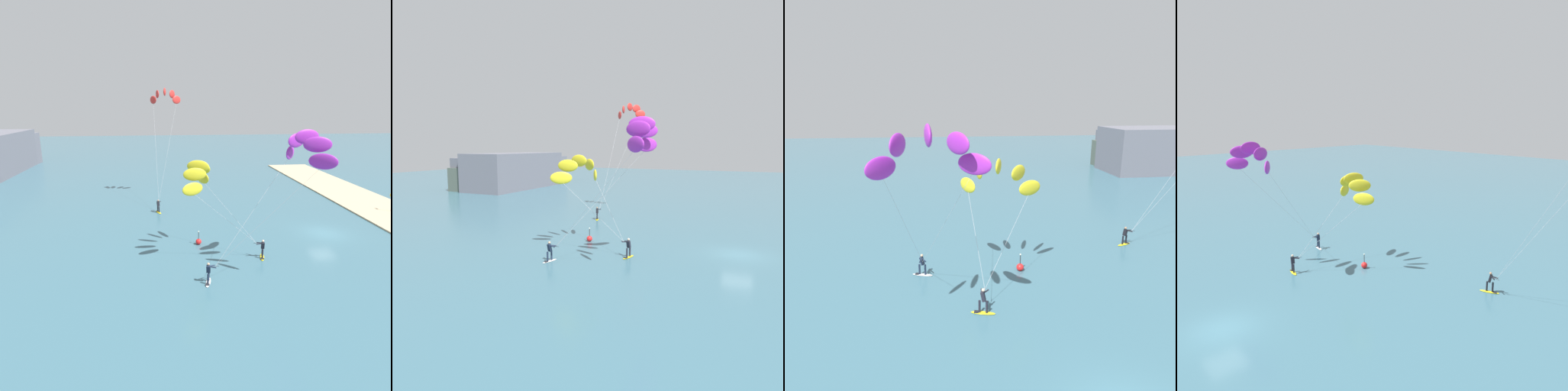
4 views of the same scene
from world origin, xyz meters
The scene contains 6 objects.
ground_plane centered at (0.00, 0.00, 0.00)m, with size 240.00×240.00×0.00m, color #386070.
kitesurfer_nearshore centered at (-3.24, 13.69, 7.03)m, with size 5.80×7.57×8.57m.
kitesurfer_mid_water centered at (-7.87, 6.69, 9.81)m, with size 6.04×8.85×11.46m.
kitesurfer_far_out centered at (16.86, 16.29, 13.67)m, with size 10.00×4.47×15.46m.
marker_buoy centered at (-1.46, 13.62, 0.30)m, with size 0.56×0.56×1.38m.
distant_headland centered at (35.58, 51.20, 3.29)m, with size 28.69×15.19×7.93m.
Camera 2 is at (-34.00, -1.91, 9.27)m, focal length 34.33 mm.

